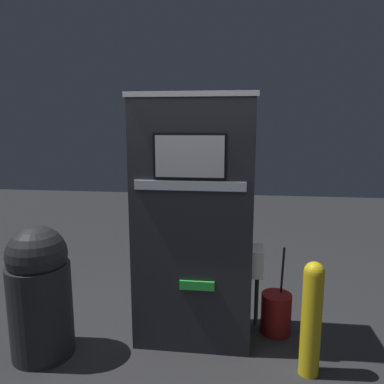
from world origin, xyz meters
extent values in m
plane|color=#2D2D30|center=(0.00, 0.00, 0.00)|extent=(14.00, 14.00, 0.00)
cube|color=#28282D|center=(0.00, 0.27, 0.54)|extent=(0.96, 0.54, 1.08)
cube|color=#28282D|center=(0.00, 0.27, 1.56)|extent=(0.96, 0.54, 0.96)
cube|color=silver|center=(0.00, 0.27, 2.06)|extent=(0.99, 0.57, 0.04)
cube|color=black|center=(0.00, -0.01, 1.61)|extent=(0.55, 0.01, 0.35)
cube|color=silver|center=(0.00, -0.01, 1.61)|extent=(0.51, 0.01, 0.31)
cube|color=silver|center=(0.00, -0.01, 1.39)|extent=(0.85, 0.02, 0.07)
cube|color=#33D84C|center=(0.06, -0.01, 0.60)|extent=(0.28, 0.02, 0.07)
cube|color=silver|center=(0.53, 0.16, 0.76)|extent=(0.09, 0.24, 0.22)
cylinder|color=black|center=(0.53, 0.08, 0.44)|extent=(0.03, 0.03, 0.41)
cylinder|color=yellow|center=(0.92, -0.14, 0.40)|extent=(0.15, 0.15, 0.81)
sphere|color=yellow|center=(0.92, -0.14, 0.81)|extent=(0.15, 0.15, 0.15)
cylinder|color=#232326|center=(-1.19, -0.15, 0.38)|extent=(0.49, 0.49, 0.76)
sphere|color=#232326|center=(-1.19, -0.15, 0.84)|extent=(0.47, 0.47, 0.47)
cylinder|color=maroon|center=(0.72, 0.40, 0.18)|extent=(0.27, 0.27, 0.37)
cylinder|color=black|center=(0.76, 0.40, 0.58)|extent=(0.02, 0.12, 0.47)
camera|label=1|loc=(0.36, -2.75, 1.85)|focal=35.00mm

